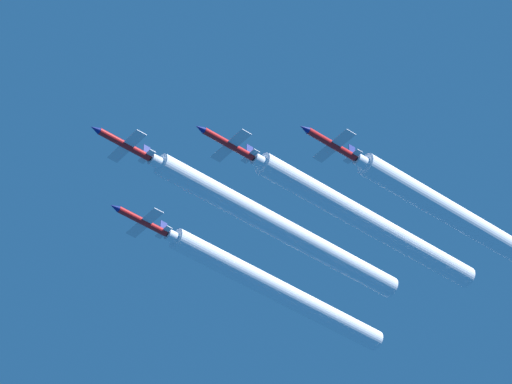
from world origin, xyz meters
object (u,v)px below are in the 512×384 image
at_px(jet_right_wingman, 141,220).
at_px(jet_outer_left, 330,143).
at_px(jet_left_wingman, 227,143).
at_px(jet_lead, 123,144).

xyz_separation_m(jet_right_wingman, jet_outer_left, (-37.44, -12.32, -1.54)).
relative_size(jet_left_wingman, jet_right_wingman, 1.00).
xyz_separation_m(jet_left_wingman, jet_outer_left, (-12.26, -12.51, -1.67)).
xyz_separation_m(jet_lead, jet_outer_left, (-24.53, -25.50, -2.89)).
distance_m(jet_left_wingman, jet_outer_left, 17.59).
height_order(jet_lead, jet_right_wingman, jet_lead).
relative_size(jet_lead, jet_outer_left, 1.00).
bearing_deg(jet_left_wingman, jet_lead, 46.62).
height_order(jet_lead, jet_left_wingman, jet_lead).
height_order(jet_left_wingman, jet_outer_left, jet_left_wingman).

